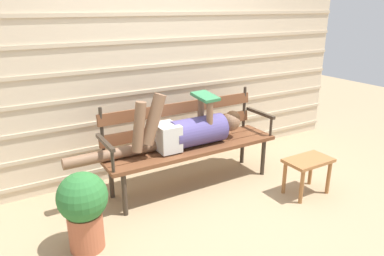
% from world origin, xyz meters
% --- Properties ---
extents(ground_plane, '(12.00, 12.00, 0.00)m').
position_xyz_m(ground_plane, '(0.00, 0.00, 0.00)').
color(ground_plane, tan).
extents(house_siding, '(4.87, 0.08, 2.27)m').
position_xyz_m(house_siding, '(0.00, 0.64, 1.14)').
color(house_siding, beige).
rests_on(house_siding, ground).
extents(park_bench, '(1.75, 0.47, 0.88)m').
position_xyz_m(park_bench, '(-0.00, 0.13, 0.48)').
color(park_bench, brown).
rests_on(park_bench, ground).
extents(reclining_person, '(1.76, 0.28, 0.58)m').
position_xyz_m(reclining_person, '(-0.07, 0.06, 0.59)').
color(reclining_person, '#514784').
extents(footstool, '(0.45, 0.27, 0.36)m').
position_xyz_m(footstool, '(0.86, -0.64, 0.29)').
color(footstool, '#9E6638').
rests_on(footstool, ground).
extents(potted_plant, '(0.36, 0.36, 0.61)m').
position_xyz_m(potted_plant, '(-1.17, -0.39, 0.35)').
color(potted_plant, '#AD5B3D').
rests_on(potted_plant, ground).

